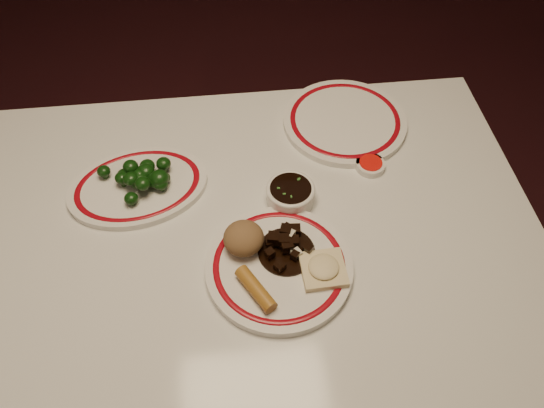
{
  "coord_description": "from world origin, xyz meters",
  "views": [
    {
      "loc": [
        -0.01,
        -0.59,
        1.61
      ],
      "look_at": [
        0.06,
        0.05,
        0.8
      ],
      "focal_mm": 35.0,
      "sensor_mm": 36.0,
      "label": 1
    }
  ],
  "objects_px": {
    "main_plate": "(279,267)",
    "broccoli_pile": "(143,177)",
    "spring_roll": "(256,289)",
    "fried_wonton": "(323,269)",
    "soy_bowl": "(290,195)",
    "rice_mound": "(244,238)",
    "broccoli_plate": "(138,186)",
    "dining_table": "(246,267)",
    "stirfry_heap": "(286,245)"
  },
  "relations": [
    {
      "from": "main_plate",
      "to": "broccoli_pile",
      "type": "relative_size",
      "value": 1.8
    },
    {
      "from": "dining_table",
      "to": "broccoli_pile",
      "type": "height_order",
      "value": "broccoli_pile"
    },
    {
      "from": "stirfry_heap",
      "to": "broccoli_pile",
      "type": "distance_m",
      "value": 0.34
    },
    {
      "from": "rice_mound",
      "to": "stirfry_heap",
      "type": "distance_m",
      "value": 0.08
    },
    {
      "from": "broccoli_pile",
      "to": "fried_wonton",
      "type": "bearing_deg",
      "value": -37.01
    },
    {
      "from": "rice_mound",
      "to": "broccoli_pile",
      "type": "relative_size",
      "value": 0.5
    },
    {
      "from": "spring_roll",
      "to": "soy_bowl",
      "type": "relative_size",
      "value": 0.98
    },
    {
      "from": "dining_table",
      "to": "fried_wonton",
      "type": "relative_size",
      "value": 14.41
    },
    {
      "from": "rice_mound",
      "to": "broccoli_pile",
      "type": "bearing_deg",
      "value": 137.05
    },
    {
      "from": "main_plate",
      "to": "broccoli_plate",
      "type": "relative_size",
      "value": 0.84
    },
    {
      "from": "main_plate",
      "to": "rice_mound",
      "type": "distance_m",
      "value": 0.09
    },
    {
      "from": "fried_wonton",
      "to": "stirfry_heap",
      "type": "bearing_deg",
      "value": 136.56
    },
    {
      "from": "fried_wonton",
      "to": "stirfry_heap",
      "type": "xyz_separation_m",
      "value": [
        -0.06,
        0.06,
        0.0
      ]
    },
    {
      "from": "dining_table",
      "to": "broccoli_pile",
      "type": "bearing_deg",
      "value": 140.97
    },
    {
      "from": "broccoli_plate",
      "to": "fried_wonton",
      "type": "bearing_deg",
      "value": -35.88
    },
    {
      "from": "dining_table",
      "to": "main_plate",
      "type": "bearing_deg",
      "value": -49.33
    },
    {
      "from": "spring_roll",
      "to": "soy_bowl",
      "type": "xyz_separation_m",
      "value": [
        0.09,
        0.22,
        -0.01
      ]
    },
    {
      "from": "rice_mound",
      "to": "stirfry_heap",
      "type": "xyz_separation_m",
      "value": [
        0.08,
        -0.01,
        -0.02
      ]
    },
    {
      "from": "spring_roll",
      "to": "stirfry_heap",
      "type": "bearing_deg",
      "value": 23.84
    },
    {
      "from": "fried_wonton",
      "to": "broccoli_pile",
      "type": "relative_size",
      "value": 0.54
    },
    {
      "from": "main_plate",
      "to": "stirfry_heap",
      "type": "relative_size",
      "value": 2.51
    },
    {
      "from": "rice_mound",
      "to": "soy_bowl",
      "type": "xyz_separation_m",
      "value": [
        0.1,
        0.12,
        -0.03
      ]
    },
    {
      "from": "spring_roll",
      "to": "stirfry_heap",
      "type": "relative_size",
      "value": 0.87
    },
    {
      "from": "spring_roll",
      "to": "stirfry_heap",
      "type": "xyz_separation_m",
      "value": [
        0.07,
        0.09,
        -0.0
      ]
    },
    {
      "from": "spring_roll",
      "to": "fried_wonton",
      "type": "relative_size",
      "value": 1.16
    },
    {
      "from": "dining_table",
      "to": "rice_mound",
      "type": "bearing_deg",
      "value": -91.47
    },
    {
      "from": "fried_wonton",
      "to": "broccoli_pile",
      "type": "xyz_separation_m",
      "value": [
        -0.34,
        0.25,
        0.01
      ]
    },
    {
      "from": "main_plate",
      "to": "soy_bowl",
      "type": "height_order",
      "value": "soy_bowl"
    },
    {
      "from": "main_plate",
      "to": "stirfry_heap",
      "type": "distance_m",
      "value": 0.04
    },
    {
      "from": "soy_bowl",
      "to": "spring_roll",
      "type": "bearing_deg",
      "value": -112.78
    },
    {
      "from": "soy_bowl",
      "to": "broccoli_plate",
      "type": "bearing_deg",
      "value": 167.92
    },
    {
      "from": "broccoli_pile",
      "to": "main_plate",
      "type": "bearing_deg",
      "value": -41.79
    },
    {
      "from": "spring_roll",
      "to": "broccoli_plate",
      "type": "distance_m",
      "value": 0.36
    },
    {
      "from": "main_plate",
      "to": "spring_roll",
      "type": "xyz_separation_m",
      "value": [
        -0.05,
        -0.05,
        0.02
      ]
    },
    {
      "from": "broccoli_plate",
      "to": "soy_bowl",
      "type": "relative_size",
      "value": 3.36
    },
    {
      "from": "dining_table",
      "to": "soy_bowl",
      "type": "bearing_deg",
      "value": 41.74
    },
    {
      "from": "rice_mound",
      "to": "main_plate",
      "type": "bearing_deg",
      "value": -37.75
    },
    {
      "from": "rice_mound",
      "to": "spring_roll",
      "type": "bearing_deg",
      "value": -82.63
    },
    {
      "from": "stirfry_heap",
      "to": "dining_table",
      "type": "bearing_deg",
      "value": 155.38
    },
    {
      "from": "dining_table",
      "to": "fried_wonton",
      "type": "distance_m",
      "value": 0.21
    },
    {
      "from": "dining_table",
      "to": "fried_wonton",
      "type": "height_order",
      "value": "fried_wonton"
    },
    {
      "from": "spring_roll",
      "to": "main_plate",
      "type": "bearing_deg",
      "value": 18.47
    },
    {
      "from": "soy_bowl",
      "to": "stirfry_heap",
      "type": "bearing_deg",
      "value": -101.29
    },
    {
      "from": "dining_table",
      "to": "stirfry_heap",
      "type": "xyz_separation_m",
      "value": [
        0.08,
        -0.04,
        0.12
      ]
    },
    {
      "from": "rice_mound",
      "to": "broccoli_plate",
      "type": "relative_size",
      "value": 0.23
    },
    {
      "from": "main_plate",
      "to": "soy_bowl",
      "type": "bearing_deg",
      "value": 75.25
    },
    {
      "from": "main_plate",
      "to": "broccoli_pile",
      "type": "xyz_separation_m",
      "value": [
        -0.26,
        0.23,
        0.03
      ]
    },
    {
      "from": "broccoli_plate",
      "to": "spring_roll",
      "type": "bearing_deg",
      "value": -51.78
    },
    {
      "from": "main_plate",
      "to": "broccoli_pile",
      "type": "distance_m",
      "value": 0.35
    },
    {
      "from": "rice_mound",
      "to": "broccoli_plate",
      "type": "bearing_deg",
      "value": 139.04
    }
  ]
}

